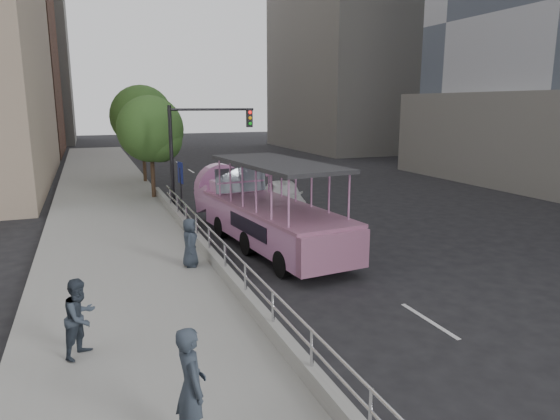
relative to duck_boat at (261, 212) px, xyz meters
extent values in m
plane|color=black|center=(0.59, -6.14, -1.22)|extent=(160.00, 160.00, 0.00)
cube|color=gray|center=(-5.16, 3.86, -1.07)|extent=(5.50, 80.00, 0.30)
cube|color=#999994|center=(-2.53, -4.14, -0.74)|extent=(0.24, 30.00, 0.36)
cylinder|color=silver|center=(-2.53, -12.14, -0.21)|extent=(0.07, 0.07, 0.70)
cylinder|color=silver|center=(-2.53, -10.14, -0.21)|extent=(0.07, 0.07, 0.70)
cylinder|color=silver|center=(-2.53, -8.14, -0.21)|extent=(0.07, 0.07, 0.70)
cylinder|color=silver|center=(-2.53, -6.14, -0.21)|extent=(0.07, 0.07, 0.70)
cylinder|color=silver|center=(-2.53, -4.14, -0.21)|extent=(0.07, 0.07, 0.70)
cylinder|color=silver|center=(-2.53, -2.14, -0.21)|extent=(0.07, 0.07, 0.70)
cylinder|color=silver|center=(-2.53, -0.14, -0.21)|extent=(0.07, 0.07, 0.70)
cylinder|color=silver|center=(-2.53, 1.86, -0.21)|extent=(0.07, 0.07, 0.70)
cylinder|color=silver|center=(-2.53, 3.86, -0.21)|extent=(0.07, 0.07, 0.70)
cylinder|color=silver|center=(-2.53, 5.86, -0.21)|extent=(0.07, 0.07, 0.70)
cylinder|color=silver|center=(-2.53, -4.14, -0.21)|extent=(0.06, 22.00, 0.06)
cylinder|color=silver|center=(-2.53, -4.14, 0.12)|extent=(0.06, 22.00, 0.06)
cylinder|color=black|center=(-0.62, -3.89, -0.79)|extent=(0.43, 0.89, 0.86)
cylinder|color=black|center=(1.46, -3.66, -0.79)|extent=(0.43, 0.89, 0.86)
cylinder|color=black|center=(-0.91, -1.24, -0.79)|extent=(0.43, 0.89, 0.86)
cylinder|color=black|center=(1.17, -1.01, -0.79)|extent=(0.43, 0.89, 0.86)
cylinder|color=black|center=(-1.21, 1.40, -0.79)|extent=(0.43, 0.89, 0.86)
cylinder|color=black|center=(0.87, 1.64, -0.79)|extent=(0.43, 0.89, 0.86)
cube|color=#BB77A9|center=(0.10, -0.94, -0.25)|extent=(3.23, 8.02, 1.19)
cube|color=#BB77A9|center=(-0.40, 3.60, -0.01)|extent=(2.54, 2.27, 1.49)
cylinder|color=#BB77A9|center=(-0.49, 4.40, 0.28)|extent=(2.30, 0.91, 2.24)
cube|color=#884F6D|center=(0.55, -4.96, -0.25)|extent=(2.40, 0.59, 1.19)
cube|color=#884F6D|center=(0.10, -0.94, 0.41)|extent=(3.37, 8.31, 0.11)
cube|color=#232326|center=(0.15, -1.32, 2.00)|extent=(3.20, 6.52, 0.13)
cube|color=gray|center=(-0.22, 1.95, 0.99)|extent=(2.20, 0.44, 1.00)
cube|color=#BB77A9|center=(-0.26, 2.37, 0.70)|extent=(2.19, 1.18, 0.48)
imported|color=silver|center=(3.10, 5.47, -0.48)|extent=(2.68, 4.62, 1.48)
imported|color=#28303A|center=(-4.85, -10.98, 0.01)|extent=(0.50, 0.71, 1.87)
imported|color=#28303A|center=(-6.38, -7.50, -0.11)|extent=(0.97, 1.00, 1.62)
imported|color=#28303A|center=(-3.25, -2.68, -0.16)|extent=(0.70, 0.87, 1.53)
cylinder|color=#232225|center=(-2.35, 3.86, 0.06)|extent=(0.08, 0.08, 2.57)
cube|color=#0C1659|center=(-2.35, 3.86, 1.14)|extent=(0.11, 0.63, 0.92)
cube|color=silver|center=(-2.32, 3.86, 1.14)|extent=(0.07, 0.41, 0.56)
cylinder|color=#232225|center=(-2.31, 6.36, 1.38)|extent=(0.18, 0.18, 5.20)
cylinder|color=#232225|center=(-0.31, 6.36, 3.78)|extent=(4.20, 0.12, 0.12)
cube|color=#232225|center=(1.59, 6.36, 3.33)|extent=(0.28, 0.22, 0.85)
sphere|color=red|center=(1.59, 6.23, 3.63)|extent=(0.16, 0.16, 0.16)
cylinder|color=#3B251B|center=(-2.81, 9.86, 0.32)|extent=(0.22, 0.22, 3.08)
sphere|color=#2F5221|center=(-2.81, 9.86, 2.74)|extent=(3.52, 3.52, 3.52)
sphere|color=#2F5221|center=(-2.41, 9.56, 2.19)|extent=(2.42, 2.42, 2.42)
cylinder|color=#3B251B|center=(-2.61, 15.86, 0.51)|extent=(0.22, 0.22, 3.47)
sphere|color=#2F5221|center=(-2.61, 15.86, 3.24)|extent=(3.97, 3.97, 3.97)
sphere|color=#2F5221|center=(-2.21, 15.56, 2.62)|extent=(2.73, 2.73, 2.73)
cube|color=slate|center=(26.59, 35.86, 14.78)|extent=(20.00, 20.00, 32.00)
cube|color=slate|center=(-15.41, 57.86, 8.78)|extent=(16.00, 14.00, 20.00)
camera|label=1|loc=(-6.00, -17.56, 4.05)|focal=32.00mm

